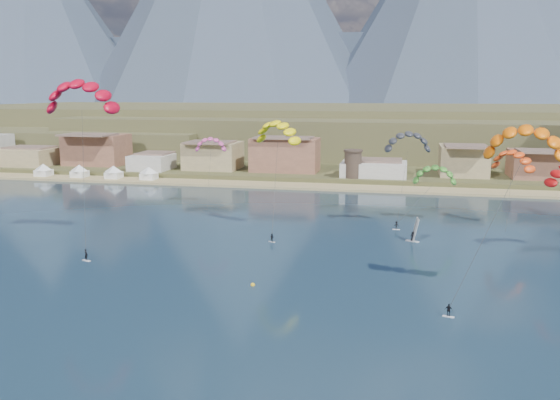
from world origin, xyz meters
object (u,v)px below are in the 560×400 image
(watchtower, at_px, (353,164))
(kitesurfer_red, at_px, (81,91))
(kitesurfer_green, at_px, (434,172))
(windsurfer, at_px, (414,234))
(kitesurfer_orange, at_px, (525,137))
(kitesurfer_yellow, at_px, (278,129))
(buoy, at_px, (253,285))

(watchtower, distance_m, kitesurfer_red, 92.35)
(watchtower, xyz_separation_m, kitesurfer_green, (21.54, -47.53, 4.47))
(kitesurfer_red, xyz_separation_m, windsurfer, (59.42, 13.19, -26.43))
(kitesurfer_orange, bearing_deg, kitesurfer_red, 167.80)
(watchtower, bearing_deg, kitesurfer_orange, -72.38)
(windsurfer, bearing_deg, kitesurfer_orange, -66.00)
(watchtower, distance_m, kitesurfer_green, 52.37)
(kitesurfer_orange, distance_m, windsurfer, 37.66)
(kitesurfer_red, height_order, kitesurfer_green, kitesurfer_red)
(kitesurfer_red, xyz_separation_m, kitesurfer_yellow, (32.36, 17.14, -7.33))
(watchtower, distance_m, kitesurfer_yellow, 64.53)
(kitesurfer_red, relative_size, buoy, 49.84)
(kitesurfer_yellow, xyz_separation_m, buoy, (3.86, -34.68, -20.43))
(watchtower, xyz_separation_m, kitesurfer_red, (-42.09, -79.34, 21.49))
(watchtower, relative_size, kitesurfer_orange, 0.34)
(windsurfer, distance_m, buoy, 38.52)
(watchtower, height_order, kitesurfer_yellow, kitesurfer_yellow)
(windsurfer, bearing_deg, buoy, -127.04)
(buoy, bearing_deg, kitesurfer_orange, 3.06)
(kitesurfer_yellow, height_order, windsurfer, kitesurfer_yellow)
(kitesurfer_red, distance_m, windsurfer, 66.35)
(kitesurfer_red, bearing_deg, buoy, -25.84)
(kitesurfer_yellow, xyz_separation_m, kitesurfer_green, (31.27, 14.68, -9.69))
(kitesurfer_red, height_order, buoy, kitesurfer_red)
(kitesurfer_green, bearing_deg, kitesurfer_yellow, -154.86)
(kitesurfer_yellow, relative_size, windsurfer, 5.22)
(kitesurfer_red, height_order, kitesurfer_orange, kitesurfer_red)
(watchtower, xyz_separation_m, kitesurfer_orange, (30.15, -94.96, 15.65))
(watchtower, bearing_deg, kitesurfer_yellow, -98.89)
(kitesurfer_green, distance_m, windsurfer, 21.29)
(kitesurfer_green, bearing_deg, buoy, -119.04)
(kitesurfer_yellow, relative_size, kitesurfer_orange, 0.92)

